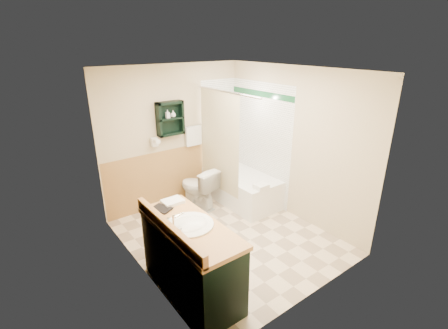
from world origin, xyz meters
The scene contains 25 objects.
floor centered at (0.00, 0.00, 0.00)m, with size 3.00×3.00×0.00m, color beige.
back_wall centered at (0.00, 1.52, 1.20)m, with size 2.60×0.04×2.40m, color beige.
left_wall centered at (-1.32, 0.00, 1.20)m, with size 0.04×3.00×2.40m, color beige.
right_wall centered at (1.32, 0.00, 1.20)m, with size 0.04×3.00×2.40m, color beige.
ceiling centered at (0.00, 0.00, 2.42)m, with size 2.60×3.00×0.04m, color white.
wainscot_left centered at (-1.29, 0.00, 0.50)m, with size 2.98×2.98×1.00m, color tan, non-canonical shape.
wainscot_back centered at (0.00, 1.49, 0.50)m, with size 2.58×2.58×1.00m, color tan, non-canonical shape.
mirror_frame centered at (-1.27, -0.55, 1.50)m, with size 1.30×1.30×1.00m, color brown, non-canonical shape.
mirror_glass centered at (-1.27, -0.55, 1.50)m, with size 1.20×1.20×0.90m, color white, non-canonical shape.
tile_right centered at (1.28, 0.75, 1.05)m, with size 1.50×1.50×2.10m, color white, non-canonical shape.
tile_back centered at (1.03, 1.48, 1.05)m, with size 0.95×0.95×2.10m, color white, non-canonical shape.
tile_accent centered at (1.27, 0.75, 1.90)m, with size 1.50×1.50×0.10m, color #154A27, non-canonical shape.
wall_shelf centered at (-0.10, 1.41, 1.55)m, with size 0.45×0.15×0.55m, color black.
hair_dryer centered at (-0.40, 1.43, 1.20)m, with size 0.10×0.24×0.18m, color silver, non-canonical shape.
towel_bar centered at (0.35, 1.45, 1.35)m, with size 0.40×0.06×0.40m, color silver, non-canonical shape.
curtain_rod centered at (0.53, 0.75, 2.00)m, with size 0.03×0.03×1.60m, color silver.
shower_curtain centered at (0.53, 0.92, 1.15)m, with size 1.05×1.05×1.70m, color beige, non-canonical shape.
vanity centered at (-0.99, -0.63, 0.44)m, with size 0.59×1.39×0.88m, color black.
bathtub centered at (0.93, 0.82, 0.26)m, with size 0.78×1.50×0.52m, color white.
toilet centered at (0.17, 1.06, 0.36)m, with size 0.41×0.73×0.72m, color white.
counter_towel centered at (-0.90, -0.07, 0.90)m, with size 0.25×0.19×0.04m, color silver.
vanity_book centered at (-1.16, -0.18, 1.00)m, with size 0.17×0.02×0.23m, color black.
tub_towel centered at (0.80, 0.15, 0.55)m, with size 0.21×0.18×0.07m, color silver.
soap_bottle_a centered at (-0.15, 1.40, 1.60)m, with size 0.06×0.13×0.06m, color white.
soap_bottle_b centered at (-0.05, 1.40, 1.61)m, with size 0.09×0.11×0.09m, color white.
Camera 1 is at (-2.51, -3.26, 2.74)m, focal length 26.00 mm.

